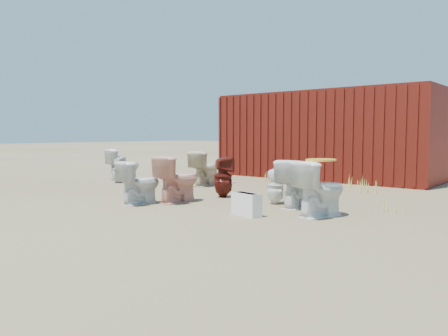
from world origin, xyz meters
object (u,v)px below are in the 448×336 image
Objects in this scene: shipping_container at (328,135)px; toilet_back_beige_right at (206,167)px; toilet_front_pink at (178,179)px; toilet_front_a at (123,165)px; toilet_front_c at (140,183)px; toilet_back_yellowlid at (320,189)px; toilet_front_e at (295,184)px; toilet_back_beige_left at (204,168)px; toilet_back_a at (118,170)px; loose_tank at (246,204)px; toilet_back_e at (275,186)px; toilet_front_maroon at (223,177)px.

toilet_back_beige_right is at bearing -120.42° from shipping_container.
toilet_front_pink is at bearing -90.19° from shipping_container.
toilet_front_a is 3.84m from toilet_front_c.
toilet_front_c is at bearing 35.00° from toilet_back_yellowlid.
toilet_front_e is 3.57m from toilet_back_beige_left.
toilet_back_a is 6.16m from toilet_back_yellowlid.
toilet_front_pink is (3.58, -1.51, 0.00)m from toilet_front_a.
toilet_front_c is 2.15m from loose_tank.
toilet_front_a is at bearing 173.90° from loose_tank.
shipping_container is 7.39× the size of toilet_back_beige_right.
toilet_front_a is at bearing 7.05° from toilet_back_beige_left.
toilet_front_e is 1.16m from loose_tank.
toilet_front_pink reaches higher than loose_tank.
toilet_front_c is at bearing 99.19° from toilet_back_beige_left.
toilet_front_pink is 1.11× the size of toilet_front_c.
toilet_back_a is at bearing 11.06° from toilet_back_e.
toilet_back_beige_left is at bearing -173.92° from toilet_back_a.
toilet_front_c is (-0.36, -0.59, -0.04)m from toilet_front_pink.
shipping_container is 6.15m from toilet_back_yellowlid.
toilet_back_yellowlid reaches higher than toilet_front_maroon.
loose_tank is at bearing 175.45° from toilet_front_maroon.
toilet_front_e is at bearing 157.00° from toilet_back_a.
toilet_back_beige_left is 3.98m from loose_tank.
toilet_front_a is 1.03× the size of toilet_back_beige_left.
toilet_front_pink is at bearing -114.85° from toilet_front_c.
toilet_back_a is (0.14, -0.28, -0.09)m from toilet_front_a.
toilet_front_pink is 1.31× the size of toilet_back_e.
toilet_back_beige_right is 1.62× the size of loose_tank.
toilet_back_a is at bearing 31.61° from toilet_front_maroon.
shipping_container is 9.19× the size of toilet_back_e.
toilet_front_c is (-0.38, -6.49, -0.81)m from shipping_container.
toilet_front_e is at bearing 161.16° from toilet_back_beige_right.
toilet_front_e is (1.71, -0.14, 0.00)m from toilet_front_maroon.
toilet_back_beige_left reaches higher than toilet_front_c.
toilet_front_a reaches higher than toilet_back_e.
toilet_front_c is at bearing 121.45° from toilet_back_beige_right.
toilet_back_beige_right is (-3.75, 1.91, -0.00)m from toilet_front_e.
toilet_front_e is 0.86m from toilet_back_yellowlid.
toilet_front_a is 1.11× the size of toilet_front_c.
toilet_front_e reaches higher than loose_tank.
toilet_front_e is (1.92, -5.02, -0.79)m from shipping_container.
toilet_front_maroon is 2.00m from toilet_back_beige_left.
toilet_back_a is at bearing 176.24° from loose_tank.
toilet_front_e is 1.21× the size of toilet_back_a.
shipping_container is at bearing -115.12° from toilet_front_a.
toilet_back_beige_left is (-1.38, -3.69, -0.79)m from shipping_container.
toilet_front_a is 1.31× the size of toilet_back_e.
toilet_front_e reaches higher than toilet_back_beige_right.
toilet_front_e reaches higher than toilet_front_maroon.
toilet_front_c is at bearing 54.24° from toilet_back_e.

